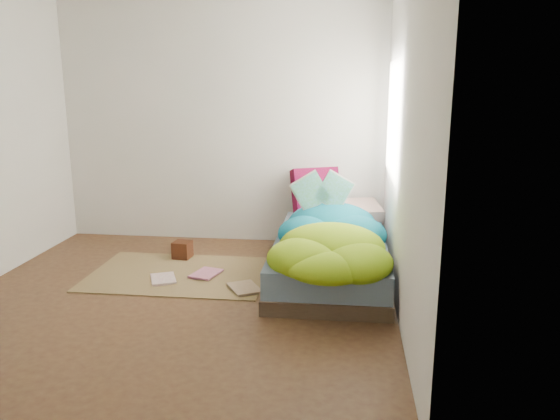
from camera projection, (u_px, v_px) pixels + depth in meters
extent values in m
cube|color=#46281B|center=(177.00, 298.00, 4.44)|extent=(3.50, 3.50, 0.00)
cube|color=silver|center=(221.00, 122.00, 5.84)|extent=(3.50, 0.04, 2.60)
cube|color=silver|center=(47.00, 177.00, 2.45)|extent=(3.50, 0.04, 2.60)
cube|color=silver|center=(404.00, 141.00, 3.94)|extent=(0.04, 3.50, 2.60)
cube|color=white|center=(393.00, 119.00, 4.79)|extent=(0.01, 1.00, 1.20)
cube|color=#3A2E20|center=(330.00, 268.00, 4.98)|extent=(1.00, 2.00, 0.12)
cube|color=slate|center=(330.00, 250.00, 4.94)|extent=(0.98, 1.96, 0.22)
cube|color=brown|center=(179.00, 274.00, 4.99)|extent=(1.60, 1.10, 0.01)
cube|color=#F1E1D0|center=(349.00, 212.00, 5.64)|extent=(0.72, 0.55, 0.14)
cube|color=#460426|center=(316.00, 192.00, 5.76)|extent=(0.51, 0.34, 0.49)
cube|color=#34190C|center=(182.00, 250.00, 5.41)|extent=(0.18, 0.18, 0.17)
imported|color=white|center=(151.00, 280.00, 4.78)|extent=(0.30, 0.34, 0.02)
imported|color=#CE7795|center=(196.00, 272.00, 4.97)|extent=(0.28, 0.33, 0.03)
imported|color=#9E8368|center=(232.00, 290.00, 4.55)|extent=(0.34, 0.37, 0.02)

